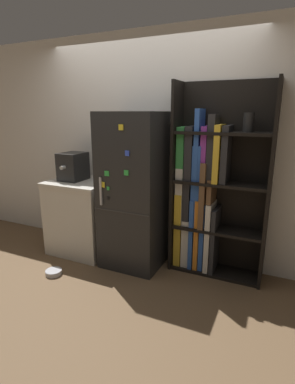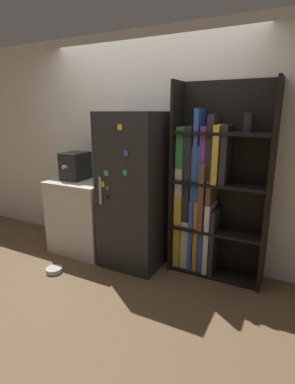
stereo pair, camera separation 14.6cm
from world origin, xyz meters
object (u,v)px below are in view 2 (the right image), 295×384
Objects in this scene: espresso_machine at (75,166)px; pet_bowl at (54,270)px; bookshelf at (208,193)px; refrigerator at (135,191)px.

pet_bowl is (0.18, -0.66, -1.05)m from espresso_machine.
pet_bowl is at bearing -150.31° from bookshelf.
bookshelf is 5.38× the size of espresso_machine.
bookshelf reaches higher than pet_bowl.
espresso_machine is at bearing 104.91° from pet_bowl.
bookshelf is at bearing 5.97° from espresso_machine.
bookshelf reaches higher than refrigerator.
bookshelf is at bearing 29.69° from pet_bowl.
bookshelf is at bearing 12.75° from refrigerator.
bookshelf is 11.33× the size of pet_bowl.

